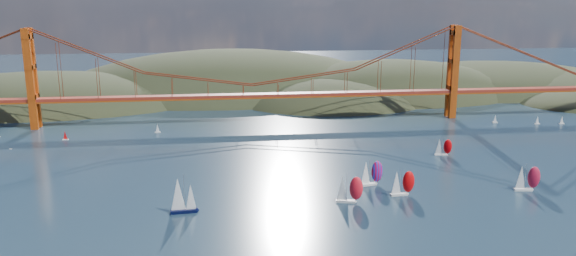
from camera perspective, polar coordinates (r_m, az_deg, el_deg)
The scene contains 14 objects.
headlands at distance 429.77m, azimuth 1.56°, elevation 2.00°, with size 725.00×225.00×96.00m.
bridge at distance 321.17m, azimuth -4.03°, elevation 6.19°, with size 552.00×12.00×55.00m.
sloop_navy at distance 193.80m, azimuth -10.74°, elevation -6.80°, with size 8.97×5.31×13.68m.
racer_0 at distance 201.09m, azimuth 6.20°, elevation -6.14°, with size 9.77×5.18×10.97m.
racer_1 at distance 211.24m, azimuth 11.53°, elevation -5.45°, with size 9.18×3.88×10.44m.
racer_2 at distance 230.12m, azimuth 23.12°, elevation -4.67°, with size 9.51×4.41×10.75m.
racer_3 at distance 267.64m, azimuth 15.49°, elevation -1.85°, with size 7.74×4.10×8.69m.
racer_rwb at distance 220.15m, azimuth 8.45°, elevation -4.49°, with size 9.64×5.14×10.82m.
distant_boat_2 at distance 307.54m, azimuth -21.70°, elevation -0.70°, with size 3.00×2.00×4.70m.
distant_boat_3 at distance 308.93m, azimuth -13.11°, elevation -0.03°, with size 3.00×2.00×4.70m.
distant_boat_4 at distance 345.83m, azimuth 20.30°, elevation 0.89°, with size 3.00×2.00×4.70m.
distant_boat_5 at distance 351.22m, azimuth 24.01°, elevation 0.74°, with size 3.00×2.00×4.70m.
distant_boat_6 at distance 357.70m, azimuth 26.07°, elevation 0.75°, with size 3.00×2.00×4.70m.
gull at distance 172.36m, azimuth -26.35°, elevation -1.92°, with size 0.90×0.25×0.17m.
Camera 1 is at (-18.98, -138.24, 71.94)m, focal length 35.00 mm.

